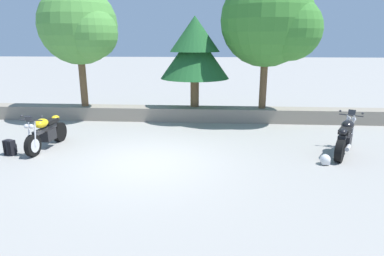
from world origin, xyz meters
name	(u,v)px	position (x,y,z in m)	size (l,w,h in m)	color
ground_plane	(148,162)	(0.00, 0.00, 0.00)	(120.00, 120.00, 0.00)	gray
stone_wall	(171,114)	(0.00, 4.80, 0.28)	(36.00, 0.80, 0.55)	gray
motorcycle_yellow_near_left	(46,133)	(-3.27, 0.94, 0.49)	(0.67, 2.07, 1.18)	black
motorcycle_black_centre	(345,138)	(5.53, 1.03, 0.49)	(1.20, 1.87, 1.18)	black
rider_backpack	(10,147)	(-4.03, 0.30, 0.24)	(0.34, 0.31, 0.47)	black
rider_helmet	(325,160)	(4.71, 0.14, 0.14)	(0.28, 0.28, 0.28)	silver
leafy_tree_far_left	(81,27)	(-3.42, 4.67, 3.67)	(3.16, 3.01, 4.70)	brown
pine_tree_mid_left	(195,49)	(0.97, 5.02, 2.85)	(2.75, 2.75, 3.57)	brown
leafy_tree_mid_right	(272,22)	(3.87, 4.74, 3.83)	(3.65, 3.48, 5.11)	brown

